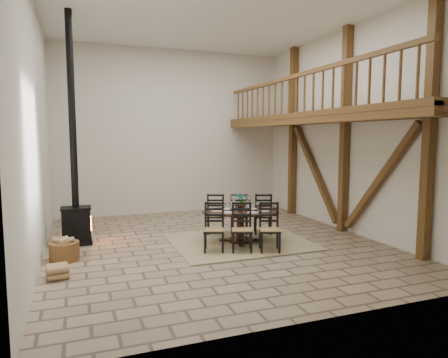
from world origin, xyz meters
name	(u,v)px	position (x,y,z in m)	size (l,w,h in m)	color
ground	(215,243)	(0.00, 0.00, 0.00)	(8.00, 8.00, 0.00)	gray
room_shell	(265,107)	(1.19, 0.00, 3.01)	(7.02, 8.02, 5.01)	beige
rug	(240,242)	(0.56, -0.11, 0.01)	(3.00, 2.50, 0.02)	tan
dining_table	(240,225)	(0.56, -0.11, 0.38)	(2.13, 2.34, 1.11)	black
wood_stove	(75,193)	(-2.87, 1.01, 1.13)	(0.64, 0.49, 5.00)	black
log_basket	(64,250)	(-3.10, -0.17, 0.20)	(0.55, 0.55, 0.45)	brown
log_stack	(58,272)	(-3.19, -1.18, 0.11)	(0.38, 0.39, 0.23)	tan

